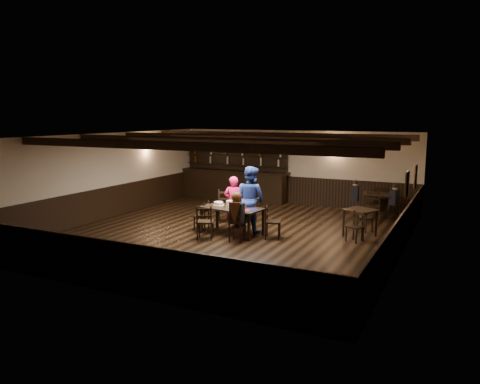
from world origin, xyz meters
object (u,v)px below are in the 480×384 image
at_px(dining_table, 232,210).
at_px(man_blue, 250,199).
at_px(bar_counter, 234,181).
at_px(chair_near_right, 236,225).
at_px(cake, 219,204).
at_px(chair_near_left, 205,220).
at_px(woman_pink, 233,202).

height_order(dining_table, man_blue, man_blue).
bearing_deg(bar_counter, chair_near_right, -62.60).
height_order(dining_table, cake, cake).
xyz_separation_m(chair_near_left, bar_counter, (-2.03, 5.70, 0.19)).
relative_size(chair_near_left, bar_counter, 0.21).
distance_m(cake, bar_counter, 5.12).
distance_m(chair_near_left, man_blue, 1.57).
bearing_deg(cake, dining_table, -13.71).
bearing_deg(bar_counter, chair_near_left, -70.40).
xyz_separation_m(man_blue, cake, (-0.79, -0.41, -0.13)).
relative_size(cake, bar_counter, 0.07).
relative_size(dining_table, chair_near_right, 2.33).
distance_m(man_blue, bar_counter, 5.12).
xyz_separation_m(dining_table, bar_counter, (-2.41, 4.87, 0.05)).
height_order(chair_near_right, bar_counter, bar_counter).
bearing_deg(man_blue, woman_pink, 6.07).
distance_m(dining_table, cake, 0.51).
bearing_deg(cake, bar_counter, 112.11).
distance_m(chair_near_left, chair_near_right, 0.87).
bearing_deg(dining_table, bar_counter, 116.39).
height_order(chair_near_right, woman_pink, woman_pink).
xyz_separation_m(chair_near_left, woman_pink, (0.11, 1.45, 0.23)).
bearing_deg(cake, chair_near_left, -84.02).
xyz_separation_m(chair_near_right, woman_pink, (-0.74, 1.31, 0.32)).
bearing_deg(woman_pink, chair_near_left, 67.31).
bearing_deg(man_blue, cake, 42.48).
relative_size(woman_pink, man_blue, 0.82).
bearing_deg(bar_counter, man_blue, -57.88).
bearing_deg(dining_table, woman_pink, 113.77).
distance_m(chair_near_right, bar_counter, 6.26).
bearing_deg(chair_near_right, man_blue, 97.32).
bearing_deg(man_blue, dining_table, 74.96).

